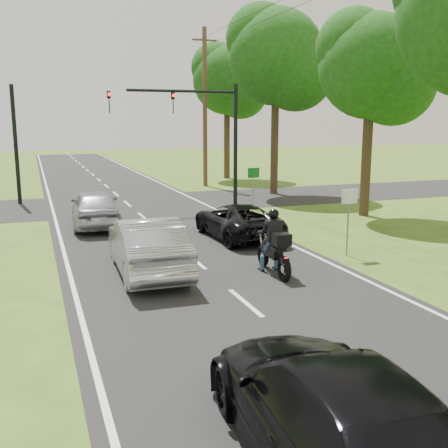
{
  "coord_description": "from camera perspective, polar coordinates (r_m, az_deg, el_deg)",
  "views": [
    {
      "loc": [
        -4.48,
        -10.78,
        4.18
      ],
      "look_at": [
        0.56,
        3.0,
        1.3
      ],
      "focal_mm": 42.0,
      "sensor_mm": 36.0,
      "label": 1
    }
  ],
  "objects": [
    {
      "name": "ground",
      "position": [
        12.4,
        2.35,
        -8.6
      ],
      "size": [
        140.0,
        140.0,
        0.0
      ],
      "primitive_type": "plane",
      "color": "#395919",
      "rests_on": "ground"
    },
    {
      "name": "road",
      "position": [
        21.66,
        -7.78,
        -0.11
      ],
      "size": [
        8.0,
        100.0,
        0.01
      ],
      "primitive_type": "cube",
      "color": "black",
      "rests_on": "ground"
    },
    {
      "name": "cross_road",
      "position": [
        27.47,
        -10.48,
        2.18
      ],
      "size": [
        60.0,
        7.0,
        0.01
      ],
      "primitive_type": "cube",
      "color": "black",
      "rests_on": "ground"
    },
    {
      "name": "motorcycle_rider",
      "position": [
        14.53,
        5.51,
        -2.68
      ],
      "size": [
        0.61,
        2.16,
        1.86
      ],
      "rotation": [
        0.0,
        0.0,
        -0.04
      ],
      "color": "black",
      "rests_on": "ground"
    },
    {
      "name": "dark_suv",
      "position": [
        19.06,
        1.41,
        0.38
      ],
      "size": [
        2.24,
        4.56,
        1.25
      ],
      "primitive_type": "imported",
      "rotation": [
        0.0,
        0.0,
        3.18
      ],
      "color": "black",
      "rests_on": "road"
    },
    {
      "name": "silver_sedan",
      "position": [
        14.66,
        -8.35,
        -2.35
      ],
      "size": [
        1.82,
        4.83,
        1.57
      ],
      "primitive_type": "imported",
      "rotation": [
        0.0,
        0.0,
        3.11
      ],
      "color": "#B3B4B9",
      "rests_on": "road"
    },
    {
      "name": "silver_suv",
      "position": [
        21.66,
        -13.83,
        1.76
      ],
      "size": [
        2.08,
        4.63,
        1.54
      ],
      "primitive_type": "imported",
      "rotation": [
        0.0,
        0.0,
        3.08
      ],
      "color": "#A5A7AD",
      "rests_on": "road"
    },
    {
      "name": "dark_car_behind",
      "position": [
        6.73,
        11.99,
        -19.68
      ],
      "size": [
        2.55,
        5.34,
        1.5
      ],
      "primitive_type": "imported",
      "rotation": [
        0.0,
        0.0,
        3.05
      ],
      "color": "black",
      "rests_on": "road"
    },
    {
      "name": "traffic_signal",
      "position": [
        25.98,
        -2.63,
        11.0
      ],
      "size": [
        6.38,
        0.44,
        6.0
      ],
      "color": "black",
      "rests_on": "ground"
    },
    {
      "name": "signal_pole_far",
      "position": [
        28.82,
        -21.72,
        7.98
      ],
      "size": [
        0.2,
        0.2,
        6.0
      ],
      "primitive_type": "cylinder",
      "color": "black",
      "rests_on": "ground"
    },
    {
      "name": "utility_pole_far",
      "position": [
        34.49,
        -2.09,
        12.6
      ],
      "size": [
        1.6,
        0.28,
        10.0
      ],
      "color": "brown",
      "rests_on": "ground"
    },
    {
      "name": "sign_white",
      "position": [
        16.74,
        13.46,
        1.93
      ],
      "size": [
        0.55,
        0.07,
        2.12
      ],
      "color": "slate",
      "rests_on": "ground"
    },
    {
      "name": "sign_green",
      "position": [
        23.84,
        3.22,
        4.87
      ],
      "size": [
        0.55,
        0.07,
        2.12
      ],
      "color": "slate",
      "rests_on": "ground"
    },
    {
      "name": "tree_row_c",
      "position": [
        24.29,
        16.48,
        15.51
      ],
      "size": [
        4.8,
        4.65,
        8.76
      ],
      "color": "#332316",
      "rests_on": "ground"
    },
    {
      "name": "tree_row_d",
      "position": [
        30.88,
        6.42,
        17.08
      ],
      "size": [
        5.76,
        5.58,
        10.45
      ],
      "color": "#332316",
      "rests_on": "ground"
    },
    {
      "name": "tree_row_e",
      "position": [
        39.22,
        0.83,
        14.98
      ],
      "size": [
        5.28,
        5.12,
        9.61
      ],
      "color": "#332316",
      "rests_on": "ground"
    }
  ]
}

